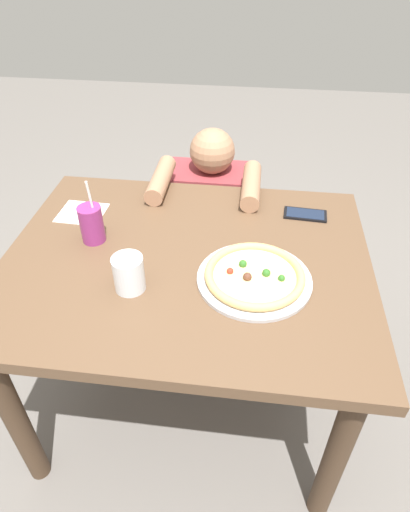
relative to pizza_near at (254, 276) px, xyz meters
name	(u,v)px	position (x,y,z in m)	size (l,w,h in m)	color
ground_plane	(191,395)	(-0.22, 0.08, -0.77)	(8.00, 8.00, 0.00)	#66605B
dining_table	(187,284)	(-0.22, 0.08, -0.13)	(1.16, 0.92, 0.75)	brown
pizza_near	(254,276)	(0.00, 0.00, 0.00)	(0.34, 0.34, 0.04)	#B7B7BC
drink_cup_colored	(92,224)	(-0.53, 0.14, 0.05)	(0.08, 0.08, 0.22)	#8C2D72
water_cup_clear	(129,273)	(-0.36, -0.07, 0.04)	(0.09, 0.09, 0.11)	silver
paper_napkin	(82,213)	(-0.63, 0.29, -0.02)	(0.16, 0.14, 0.00)	white
cell_phone	(305,214)	(0.17, 0.37, -0.01)	(0.15, 0.08, 0.01)	black
diner_seated	(211,230)	(-0.21, 0.72, -0.36)	(0.42, 0.53, 0.90)	#333847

